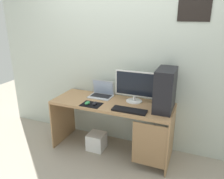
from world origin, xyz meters
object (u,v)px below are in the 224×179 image
(keyboard, at_px, (129,110))
(mouse_right, at_px, (87,103))
(monitor, at_px, (134,87))
(pc_tower, at_px, (165,90))
(subwoofer, at_px, (97,141))
(laptop, at_px, (102,93))
(mouse_left, at_px, (95,103))

(keyboard, xyz_separation_m, mouse_right, (-0.56, -0.01, 0.01))
(keyboard, bearing_deg, monitor, 96.99)
(pc_tower, height_order, mouse_right, pc_tower)
(pc_tower, bearing_deg, mouse_right, -166.69)
(mouse_right, height_order, subwoofer, mouse_right)
(subwoofer, bearing_deg, mouse_right, -112.99)
(pc_tower, height_order, keyboard, pc_tower)
(pc_tower, xyz_separation_m, subwoofer, (-0.88, -0.09, -0.86))
(pc_tower, xyz_separation_m, monitor, (-0.41, 0.10, -0.04))
(pc_tower, relative_size, keyboard, 1.21)
(monitor, xyz_separation_m, mouse_right, (-0.53, -0.32, -0.19))
(laptop, xyz_separation_m, keyboard, (0.52, -0.34, -0.03))
(mouse_left, xyz_separation_m, mouse_right, (-0.09, -0.02, 0.00))
(monitor, relative_size, mouse_left, 5.39)
(monitor, distance_m, mouse_left, 0.56)
(laptop, height_order, mouse_left, laptop)
(monitor, distance_m, subwoofer, 0.96)
(laptop, bearing_deg, mouse_right, -96.97)
(subwoofer, bearing_deg, keyboard, -13.53)
(keyboard, distance_m, mouse_left, 0.47)
(laptop, bearing_deg, pc_tower, -7.84)
(mouse_left, bearing_deg, keyboard, -2.44)
(pc_tower, xyz_separation_m, laptop, (-0.89, 0.12, -0.21))
(monitor, height_order, keyboard, monitor)
(monitor, bearing_deg, subwoofer, -157.49)
(mouse_left, relative_size, subwoofer, 0.41)
(laptop, distance_m, keyboard, 0.62)
(monitor, height_order, mouse_right, monitor)
(keyboard, height_order, subwoofer, keyboard)
(pc_tower, relative_size, mouse_left, 5.28)
(laptop, height_order, mouse_right, laptop)
(monitor, xyz_separation_m, mouse_left, (-0.43, -0.30, -0.19))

